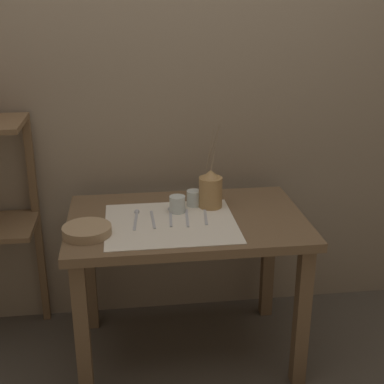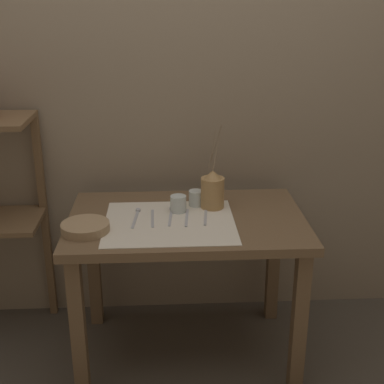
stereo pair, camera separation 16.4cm
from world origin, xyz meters
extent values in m
plane|color=#473F35|center=(0.00, 0.00, 0.00)|extent=(12.00, 12.00, 0.00)
cube|color=gray|center=(0.00, 0.45, 1.20)|extent=(7.00, 0.06, 2.40)
cube|color=brown|center=(0.00, 0.00, 0.70)|extent=(1.06, 0.68, 0.04)
cube|color=brown|center=(-0.47, -0.28, 0.34)|extent=(0.06, 0.06, 0.68)
cube|color=brown|center=(0.47, -0.28, 0.34)|extent=(0.06, 0.06, 0.68)
cube|color=brown|center=(-0.47, 0.28, 0.34)|extent=(0.06, 0.06, 0.68)
cube|color=brown|center=(0.47, 0.28, 0.34)|extent=(0.06, 0.06, 0.68)
cube|color=brown|center=(-0.72, 0.38, 0.56)|extent=(0.04, 0.04, 1.13)
cube|color=beige|center=(-0.08, -0.06, 0.72)|extent=(0.57, 0.49, 0.00)
cylinder|color=#A87F4C|center=(0.12, 0.11, 0.79)|extent=(0.11, 0.11, 0.15)
cone|color=#A87F4C|center=(0.12, 0.11, 0.88)|extent=(0.08, 0.08, 0.04)
cylinder|color=#847056|center=(0.14, 0.11, 0.97)|extent=(0.03, 0.01, 0.13)
cylinder|color=#847056|center=(0.12, 0.12, 0.99)|extent=(0.03, 0.02, 0.18)
cylinder|color=#847056|center=(0.13, 0.11, 1.01)|extent=(0.05, 0.04, 0.21)
cylinder|color=#847056|center=(0.14, 0.10, 1.00)|extent=(0.04, 0.04, 0.21)
cylinder|color=#9E7F5B|center=(-0.43, -0.13, 0.74)|extent=(0.20, 0.20, 0.04)
cylinder|color=silver|center=(-0.03, 0.06, 0.76)|extent=(0.07, 0.07, 0.08)
cylinder|color=silver|center=(0.05, 0.13, 0.75)|extent=(0.07, 0.07, 0.07)
cube|color=#A8A8AD|center=(-0.23, -0.02, 0.72)|extent=(0.03, 0.19, 0.00)
sphere|color=#A8A8AD|center=(-0.22, 0.07, 0.72)|extent=(0.02, 0.02, 0.02)
cube|color=#A8A8AD|center=(-0.15, -0.02, 0.72)|extent=(0.02, 0.19, 0.00)
cube|color=#A8A8AD|center=(-0.07, -0.01, 0.72)|extent=(0.03, 0.19, 0.00)
sphere|color=#A8A8AD|center=(-0.06, 0.09, 0.72)|extent=(0.02, 0.02, 0.02)
cube|color=#A8A8AD|center=(0.00, -0.02, 0.72)|extent=(0.03, 0.19, 0.00)
cube|color=#A8A8AD|center=(0.08, -0.01, 0.72)|extent=(0.03, 0.19, 0.00)
camera|label=1|loc=(-0.26, -2.18, 1.66)|focal=50.00mm
camera|label=2|loc=(-0.10, -2.19, 1.66)|focal=50.00mm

